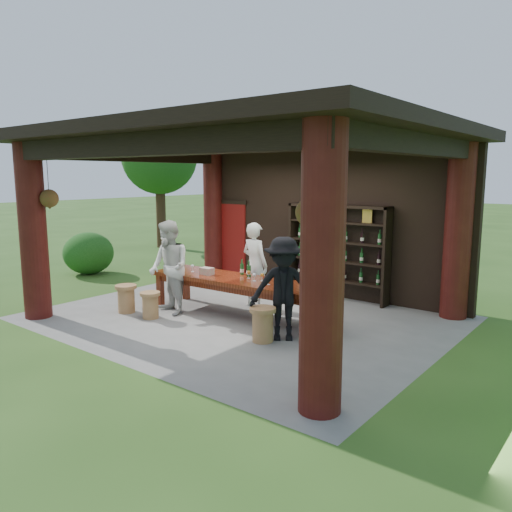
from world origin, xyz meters
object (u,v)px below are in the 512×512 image
Objects in this scene: wine_shelf at (337,252)px; stool_far_left at (126,298)px; napkin_basket at (207,271)px; stool_near_left at (150,304)px; host at (255,265)px; tasting_table at (238,284)px; guest_woman at (169,268)px; guest_man at (283,289)px; stool_near_right at (263,324)px.

stool_far_left is (-2.72, -3.60, -0.75)m from wine_shelf.
stool_near_left is at bearing -115.83° from napkin_basket.
wine_shelf is 1.34× the size of host.
guest_woman is (-1.17, -0.70, 0.29)m from tasting_table.
guest_woman is at bearing 146.78° from guest_man.
guest_woman is at bearing 62.21° from host.
stool_near_right is 1.03× the size of stool_far_left.
stool_near_left is 0.28× the size of guest_woman.
wine_shelf is 3.11m from guest_man.
guest_woman is at bearing -122.39° from wine_shelf.
host is at bearing 61.94° from stool_near_left.
host is at bearing 131.72° from stool_near_right.
wine_shelf reaches higher than stool_near_right.
host is (-1.49, 1.67, 0.58)m from stool_near_right.
napkin_basket is (-2.21, 0.49, -0.04)m from guest_man.
guest_man reaches higher than stool_near_left.
stool_near_right is at bearing 13.32° from guest_woman.
tasting_table is 7.45× the size of stool_near_left.
tasting_table is 2.20× the size of guest_man.
stool_near_left is at bearing 2.34° from stool_far_left.
host reaches higher than stool_near_left.
stool_near_right is at bearing 137.82° from host.
wine_shelf reaches higher than host.
host is at bearing 48.56° from stool_far_left.
tasting_table is 6.61× the size of stool_near_right.
stool_near_right is 0.33× the size of guest_man.
stool_far_left is 1.69m from napkin_basket.
stool_near_left is at bearing -119.45° from wine_shelf.
tasting_table is 2.05× the size of guest_woman.
tasting_table is 2.16× the size of host.
wine_shelf reaches higher than tasting_table.
guest_man is at bearing 9.60° from stool_far_left.
stool_far_left is 2.67m from host.
napkin_basket is at bearing 64.17° from stool_near_left.
napkin_basket is at bearing -120.86° from wine_shelf.
tasting_table is at bearing -108.42° from wine_shelf.
stool_near_right is at bearing -81.57° from wine_shelf.
stool_far_left reaches higher than stool_near_left.
stool_far_left is (-1.91, -1.19, -0.34)m from tasting_table.
napkin_basket is at bearing 41.64° from stool_far_left.
guest_woman reaches higher than stool_near_right.
guest_man is (1.69, -1.37, -0.02)m from host.
napkin_basket is at bearing 69.61° from guest_woman.
guest_woman reaches higher than guest_man.
guest_woman is at bearing 84.57° from stool_near_left.
tasting_table is 1.62m from stool_near_right.
wine_shelf is at bearing -114.90° from host.
wine_shelf is 2.58m from tasting_table.
tasting_table is (-0.80, -2.42, -0.41)m from wine_shelf.
wine_shelf reaches higher than guest_woman.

